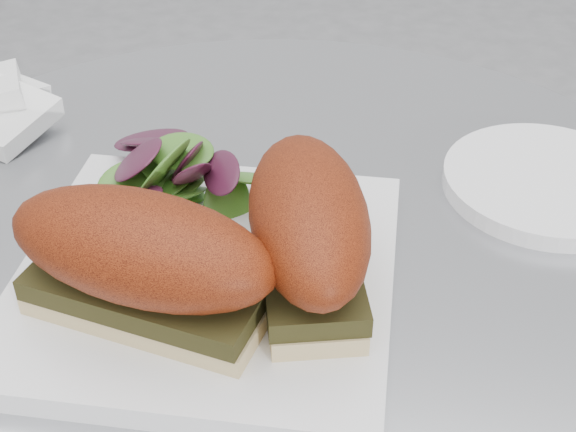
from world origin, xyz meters
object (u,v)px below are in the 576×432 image
sandwich_left (142,259)px  saucer (546,182)px  plate (207,276)px  sandwich_right (308,227)px

sandwich_left → saucer: sandwich_left is taller
plate → saucer: 0.27m
plate → saucer: size_ratio=1.54×
sandwich_right → sandwich_left: bearing=-77.9°
sandwich_right → saucer: bearing=118.3°
sandwich_left → saucer: (0.25, 0.19, -0.05)m
plate → sandwich_right: 0.08m
plate → saucer: plate is taller
sandwich_left → plate: bearing=75.1°
sandwich_left → sandwich_right: 0.10m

